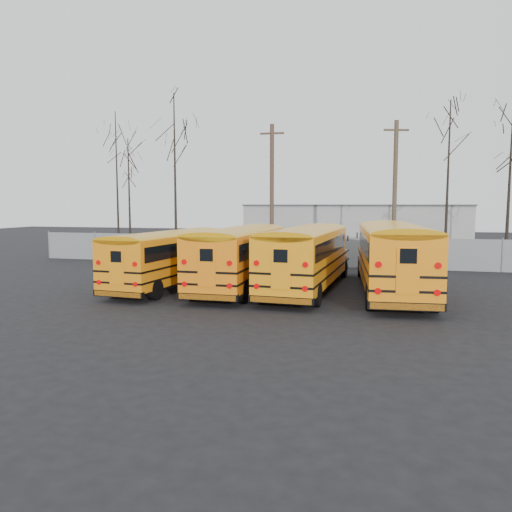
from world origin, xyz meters
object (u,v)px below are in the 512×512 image
(bus_a, at_px, (170,254))
(bus_d, at_px, (393,252))
(bus_c, at_px, (307,253))
(utility_pole_right, at_px, (395,190))
(bus_b, at_px, (240,252))
(utility_pole_left, at_px, (272,191))

(bus_a, xyz_separation_m, bus_d, (10.68, 0.77, 0.27))
(bus_c, distance_m, bus_d, 3.95)
(bus_d, distance_m, utility_pole_right, 13.49)
(bus_a, relative_size, utility_pole_right, 1.04)
(bus_b, relative_size, utility_pole_left, 1.11)
(bus_a, relative_size, utility_pole_left, 1.04)
(bus_c, relative_size, utility_pole_right, 1.14)
(bus_a, distance_m, bus_d, 10.72)
(utility_pole_left, relative_size, utility_pole_right, 1.00)
(bus_c, bearing_deg, bus_a, -171.88)
(bus_c, bearing_deg, utility_pole_left, 112.49)
(bus_c, bearing_deg, utility_pole_right, 75.35)
(bus_a, relative_size, bus_d, 0.86)
(bus_a, distance_m, bus_c, 6.77)
(bus_c, relative_size, bus_d, 0.94)
(bus_b, distance_m, bus_c, 3.25)
(bus_b, distance_m, bus_d, 7.20)
(bus_d, bearing_deg, bus_b, 177.29)
(bus_a, bearing_deg, bus_c, 9.93)
(bus_a, xyz_separation_m, utility_pole_right, (10.90, 13.88, 3.43))
(bus_b, height_order, bus_d, bus_d)
(bus_b, height_order, utility_pole_left, utility_pole_left)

